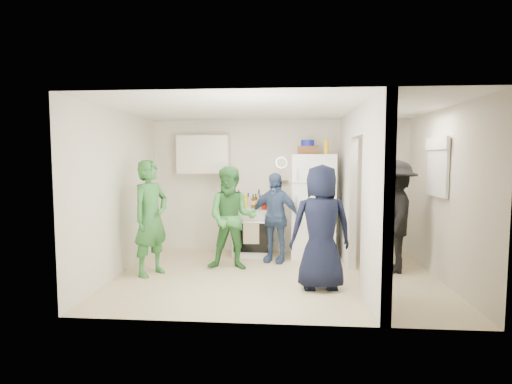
# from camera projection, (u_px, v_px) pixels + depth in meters

# --- Properties ---
(floor) EXTENTS (4.80, 4.80, 0.00)m
(floor) POSITION_uv_depth(u_px,v_px,m) (276.00, 277.00, 5.99)
(floor) COLOR beige
(floor) RESTS_ON ground
(wall_back) EXTENTS (4.80, 0.00, 4.80)m
(wall_back) POSITION_uv_depth(u_px,v_px,m) (279.00, 186.00, 7.57)
(wall_back) COLOR silver
(wall_back) RESTS_ON floor
(wall_front) EXTENTS (4.80, 0.00, 4.80)m
(wall_front) POSITION_uv_depth(u_px,v_px,m) (272.00, 209.00, 4.19)
(wall_front) COLOR silver
(wall_front) RESTS_ON floor
(wall_left) EXTENTS (0.00, 3.40, 3.40)m
(wall_left) POSITION_uv_depth(u_px,v_px,m) (119.00, 193.00, 6.07)
(wall_left) COLOR silver
(wall_left) RESTS_ON floor
(wall_right) EXTENTS (0.00, 3.40, 3.40)m
(wall_right) POSITION_uv_depth(u_px,v_px,m) (444.00, 196.00, 5.70)
(wall_right) COLOR silver
(wall_right) RESTS_ON floor
(ceiling) EXTENTS (4.80, 4.80, 0.00)m
(ceiling) POSITION_uv_depth(u_px,v_px,m) (277.00, 109.00, 5.78)
(ceiling) COLOR white
(ceiling) RESTS_ON wall_back
(partition_pier_back) EXTENTS (0.12, 1.20, 2.50)m
(partition_pier_back) POSITION_uv_depth(u_px,v_px,m) (348.00, 189.00, 6.88)
(partition_pier_back) COLOR silver
(partition_pier_back) RESTS_ON floor
(partition_pier_front) EXTENTS (0.12, 1.20, 2.50)m
(partition_pier_front) POSITION_uv_depth(u_px,v_px,m) (376.00, 204.00, 4.70)
(partition_pier_front) COLOR silver
(partition_pier_front) RESTS_ON floor
(partition_header) EXTENTS (0.12, 1.00, 0.40)m
(partition_header) POSITION_uv_depth(u_px,v_px,m) (361.00, 122.00, 5.70)
(partition_header) COLOR silver
(partition_header) RESTS_ON partition_pier_back
(stove) EXTENTS (0.73, 0.61, 0.87)m
(stove) POSITION_uv_depth(u_px,v_px,m) (253.00, 231.00, 7.35)
(stove) COLOR white
(stove) RESTS_ON floor
(upper_cabinet) EXTENTS (0.95, 0.34, 0.70)m
(upper_cabinet) POSITION_uv_depth(u_px,v_px,m) (204.00, 155.00, 7.45)
(upper_cabinet) COLOR silver
(upper_cabinet) RESTS_ON wall_back
(fridge) EXTENTS (0.76, 0.74, 1.85)m
(fridge) POSITION_uv_depth(u_px,v_px,m) (313.00, 206.00, 7.19)
(fridge) COLOR white
(fridge) RESTS_ON floor
(wicker_basket) EXTENTS (0.35, 0.25, 0.15)m
(wicker_basket) POSITION_uv_depth(u_px,v_px,m) (307.00, 150.00, 7.17)
(wicker_basket) COLOR brown
(wicker_basket) RESTS_ON fridge
(blue_bowl) EXTENTS (0.24, 0.24, 0.11)m
(blue_bowl) POSITION_uv_depth(u_px,v_px,m) (308.00, 143.00, 7.15)
(blue_bowl) COLOR navy
(blue_bowl) RESTS_ON wicker_basket
(yellow_cup_stack_top) EXTENTS (0.09, 0.09, 0.25)m
(yellow_cup_stack_top) POSITION_uv_depth(u_px,v_px,m) (326.00, 147.00, 6.99)
(yellow_cup_stack_top) COLOR gold
(yellow_cup_stack_top) RESTS_ON fridge
(wall_clock) EXTENTS (0.22, 0.02, 0.22)m
(wall_clock) POSITION_uv_depth(u_px,v_px,m) (282.00, 163.00, 7.51)
(wall_clock) COLOR white
(wall_clock) RESTS_ON wall_back
(spice_shelf) EXTENTS (0.35, 0.08, 0.03)m
(spice_shelf) POSITION_uv_depth(u_px,v_px,m) (279.00, 181.00, 7.51)
(spice_shelf) COLOR olive
(spice_shelf) RESTS_ON wall_back
(nook_window) EXTENTS (0.03, 0.70, 0.80)m
(nook_window) POSITION_uv_depth(u_px,v_px,m) (439.00, 167.00, 5.86)
(nook_window) COLOR black
(nook_window) RESTS_ON wall_right
(nook_window_frame) EXTENTS (0.04, 0.76, 0.86)m
(nook_window_frame) POSITION_uv_depth(u_px,v_px,m) (438.00, 167.00, 5.87)
(nook_window_frame) COLOR white
(nook_window_frame) RESTS_ON wall_right
(nook_valance) EXTENTS (0.04, 0.82, 0.18)m
(nook_valance) POSITION_uv_depth(u_px,v_px,m) (437.00, 143.00, 5.84)
(nook_valance) COLOR white
(nook_valance) RESTS_ON wall_right
(yellow_cup_stack_stove) EXTENTS (0.09, 0.09, 0.25)m
(yellow_cup_stack_stove) POSITION_uv_depth(u_px,v_px,m) (245.00, 202.00, 7.09)
(yellow_cup_stack_stove) COLOR yellow
(yellow_cup_stack_stove) RESTS_ON stove
(red_cup) EXTENTS (0.09, 0.09, 0.12)m
(red_cup) POSITION_uv_depth(u_px,v_px,m) (264.00, 206.00, 7.09)
(red_cup) COLOR red
(red_cup) RESTS_ON stove
(person_green_left) EXTENTS (0.67, 0.76, 1.76)m
(person_green_left) POSITION_uv_depth(u_px,v_px,m) (151.00, 218.00, 6.06)
(person_green_left) COLOR #2C6F38
(person_green_left) RESTS_ON floor
(person_green_center) EXTENTS (0.81, 0.63, 1.65)m
(person_green_center) POSITION_uv_depth(u_px,v_px,m) (232.00, 218.00, 6.38)
(person_green_center) COLOR #377D37
(person_green_center) RESTS_ON floor
(person_denim) EXTENTS (0.98, 0.65, 1.54)m
(person_denim) POSITION_uv_depth(u_px,v_px,m) (275.00, 217.00, 6.84)
(person_denim) COLOR #345272
(person_denim) RESTS_ON floor
(person_navy) EXTENTS (0.89, 0.63, 1.70)m
(person_navy) POSITION_uv_depth(u_px,v_px,m) (321.00, 227.00, 5.40)
(person_navy) COLOR black
(person_navy) RESTS_ON floor
(person_nook) EXTENTS (0.94, 1.27, 1.76)m
(person_nook) POSITION_uv_depth(u_px,v_px,m) (394.00, 216.00, 6.24)
(person_nook) COLOR black
(person_nook) RESTS_ON floor
(bottle_a) EXTENTS (0.06, 0.06, 0.33)m
(bottle_a) POSITION_uv_depth(u_px,v_px,m) (239.00, 198.00, 7.42)
(bottle_a) COLOR brown
(bottle_a) RESTS_ON stove
(bottle_b) EXTENTS (0.07, 0.07, 0.29)m
(bottle_b) POSITION_uv_depth(u_px,v_px,m) (241.00, 201.00, 7.24)
(bottle_b) COLOR #1D5821
(bottle_b) RESTS_ON stove
(bottle_c) EXTENTS (0.08, 0.08, 0.26)m
(bottle_c) POSITION_uv_depth(u_px,v_px,m) (248.00, 200.00, 7.45)
(bottle_c) COLOR silver
(bottle_c) RESTS_ON stove
(bottle_d) EXTENTS (0.07, 0.07, 0.26)m
(bottle_d) POSITION_uv_depth(u_px,v_px,m) (253.00, 201.00, 7.25)
(bottle_d) COLOR brown
(bottle_d) RESTS_ON stove
(bottle_e) EXTENTS (0.08, 0.08, 0.33)m
(bottle_e) POSITION_uv_depth(u_px,v_px,m) (259.00, 198.00, 7.47)
(bottle_e) COLOR #97A2A8
(bottle_e) RESTS_ON stove
(bottle_f) EXTENTS (0.06, 0.06, 0.24)m
(bottle_f) POSITION_uv_depth(u_px,v_px,m) (262.00, 201.00, 7.30)
(bottle_f) COLOR #133518
(bottle_f) RESTS_ON stove
(bottle_g) EXTENTS (0.06, 0.06, 0.26)m
(bottle_g) POSITION_uv_depth(u_px,v_px,m) (267.00, 200.00, 7.40)
(bottle_g) COLOR olive
(bottle_g) RESTS_ON stove
(bottle_h) EXTENTS (0.07, 0.07, 0.27)m
(bottle_h) POSITION_uv_depth(u_px,v_px,m) (236.00, 201.00, 7.22)
(bottle_h) COLOR #A3A7AF
(bottle_h) RESTS_ON stove
(bottle_i) EXTENTS (0.06, 0.06, 0.26)m
(bottle_i) POSITION_uv_depth(u_px,v_px,m) (256.00, 200.00, 7.39)
(bottle_i) COLOR #632911
(bottle_i) RESTS_ON stove
(bottle_j) EXTENTS (0.07, 0.07, 0.31)m
(bottle_j) POSITION_uv_depth(u_px,v_px,m) (270.00, 200.00, 7.19)
(bottle_j) COLOR #1D5621
(bottle_j) RESTS_ON stove
(bottle_k) EXTENTS (0.07, 0.07, 0.25)m
(bottle_k) POSITION_uv_depth(u_px,v_px,m) (240.00, 201.00, 7.36)
(bottle_k) COLOR brown
(bottle_k) RESTS_ON stove
(bottle_l) EXTENTS (0.07, 0.07, 0.26)m
(bottle_l) POSITION_uv_depth(u_px,v_px,m) (260.00, 202.00, 7.16)
(bottle_l) COLOR #A1A3B1
(bottle_l) RESTS_ON stove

